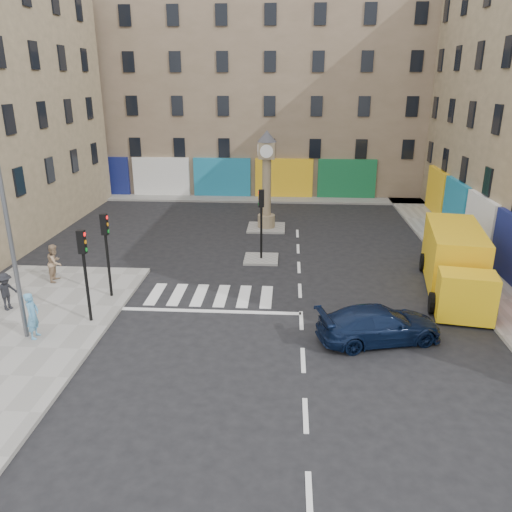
# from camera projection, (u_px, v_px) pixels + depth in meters

# --- Properties ---
(ground) EXTENTS (120.00, 120.00, 0.00)m
(ground) POSITION_uv_depth(u_px,v_px,m) (302.00, 332.00, 19.04)
(ground) COLOR black
(ground) RESTS_ON ground
(sidewalk_right) EXTENTS (2.60, 30.00, 0.15)m
(sidewalk_right) POSITION_uv_depth(u_px,v_px,m) (454.00, 251.00, 27.89)
(sidewalk_right) COLOR gray
(sidewalk_right) RESTS_ON ground
(sidewalk_far) EXTENTS (32.00, 2.40, 0.15)m
(sidewalk_far) POSITION_uv_depth(u_px,v_px,m) (246.00, 199.00, 40.14)
(sidewalk_far) COLOR gray
(sidewalk_far) RESTS_ON ground
(island_near) EXTENTS (1.80, 1.80, 0.12)m
(island_near) POSITION_uv_depth(u_px,v_px,m) (261.00, 259.00, 26.67)
(island_near) COLOR gray
(island_near) RESTS_ON ground
(island_far) EXTENTS (2.40, 2.40, 0.12)m
(island_far) POSITION_uv_depth(u_px,v_px,m) (266.00, 228.00, 32.31)
(island_far) COLOR gray
(island_far) RESTS_ON ground
(building_far) EXTENTS (32.00, 10.00, 17.00)m
(building_far) POSITION_uv_depth(u_px,v_px,m) (251.00, 87.00, 42.79)
(building_far) COLOR #867159
(building_far) RESTS_ON ground
(traffic_light_left_near) EXTENTS (0.28, 0.22, 3.70)m
(traffic_light_left_near) POSITION_uv_depth(u_px,v_px,m) (84.00, 261.00, 18.87)
(traffic_light_left_near) COLOR black
(traffic_light_left_near) RESTS_ON sidewalk_left
(traffic_light_left_far) EXTENTS (0.28, 0.22, 3.70)m
(traffic_light_left_far) POSITION_uv_depth(u_px,v_px,m) (106.00, 242.00, 21.12)
(traffic_light_left_far) COLOR black
(traffic_light_left_far) RESTS_ON sidewalk_left
(traffic_light_island) EXTENTS (0.28, 0.22, 3.70)m
(traffic_light_island) POSITION_uv_depth(u_px,v_px,m) (261.00, 213.00, 25.83)
(traffic_light_island) COLOR black
(traffic_light_island) RESTS_ON island_near
(lamp_post) EXTENTS (0.50, 0.25, 8.30)m
(lamp_post) POSITION_uv_depth(u_px,v_px,m) (6.00, 214.00, 16.94)
(lamp_post) COLOR #595B60
(lamp_post) RESTS_ON sidewalk_left
(clock_pillar) EXTENTS (1.20, 1.20, 6.10)m
(clock_pillar) POSITION_uv_depth(u_px,v_px,m) (267.00, 174.00, 31.14)
(clock_pillar) COLOR #9A8565
(clock_pillar) RESTS_ON island_far
(navy_sedan) EXTENTS (4.91, 2.99, 1.33)m
(navy_sedan) POSITION_uv_depth(u_px,v_px,m) (379.00, 324.00, 18.24)
(navy_sedan) COLOR black
(navy_sedan) RESTS_ON ground
(yellow_van) EXTENTS (3.50, 7.72, 2.71)m
(yellow_van) POSITION_uv_depth(u_px,v_px,m) (455.00, 262.00, 22.56)
(yellow_van) COLOR yellow
(yellow_van) RESTS_ON ground
(pedestrian_blue) EXTENTS (0.46, 0.66, 1.76)m
(pedestrian_blue) POSITION_uv_depth(u_px,v_px,m) (33.00, 315.00, 18.11)
(pedestrian_blue) COLOR #5394BF
(pedestrian_blue) RESTS_ON sidewalk_left
(pedestrian_tan) EXTENTS (0.73, 0.91, 1.78)m
(pedestrian_tan) POSITION_uv_depth(u_px,v_px,m) (55.00, 263.00, 23.32)
(pedestrian_tan) COLOR #A08162
(pedestrian_tan) RESTS_ON sidewalk_left
(pedestrian_dark) EXTENTS (0.96, 1.18, 1.59)m
(pedestrian_dark) POSITION_uv_depth(u_px,v_px,m) (6.00, 291.00, 20.37)
(pedestrian_dark) COLOR black
(pedestrian_dark) RESTS_ON sidewalk_left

